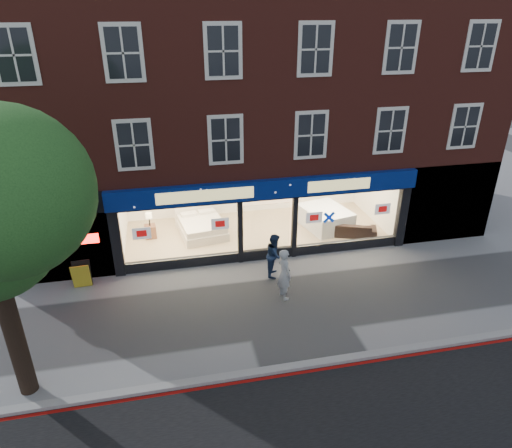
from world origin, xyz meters
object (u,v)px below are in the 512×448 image
object	(u,v)px
a_board	(82,275)
pedestrian_grey	(284,274)
pedestrian_blue	(275,255)
sofa	(353,229)
display_bed	(201,226)
mattress_stack	(325,218)

from	to	relation	value
a_board	pedestrian_grey	distance (m)	7.00
a_board	pedestrian_blue	xyz separation A→B (m)	(6.73, -0.61, 0.34)
sofa	a_board	bearing A→B (deg)	29.57
pedestrian_grey	pedestrian_blue	bearing A→B (deg)	-15.92
pedestrian_blue	sofa	bearing A→B (deg)	-40.90
a_board	display_bed	bearing A→B (deg)	32.07
mattress_stack	pedestrian_blue	bearing A→B (deg)	-133.81
pedestrian_blue	pedestrian_grey	bearing A→B (deg)	-161.99
display_bed	a_board	size ratio (longest dim) A/B	2.56
a_board	pedestrian_blue	size ratio (longest dim) A/B	0.59
a_board	pedestrian_blue	bearing A→B (deg)	-7.94
display_bed	mattress_stack	bearing A→B (deg)	-13.80
mattress_stack	pedestrian_grey	distance (m)	5.62
display_bed	mattress_stack	distance (m)	5.37
pedestrian_blue	a_board	bearing A→B (deg)	104.86
sofa	pedestrian_blue	size ratio (longest dim) A/B	1.20
a_board	pedestrian_grey	bearing A→B (deg)	-19.93
mattress_stack	sofa	world-z (taller)	mattress_stack
sofa	display_bed	bearing A→B (deg)	7.36
mattress_stack	pedestrian_blue	size ratio (longest dim) A/B	1.53
sofa	pedestrian_grey	world-z (taller)	pedestrian_grey
sofa	mattress_stack	bearing A→B (deg)	-28.45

